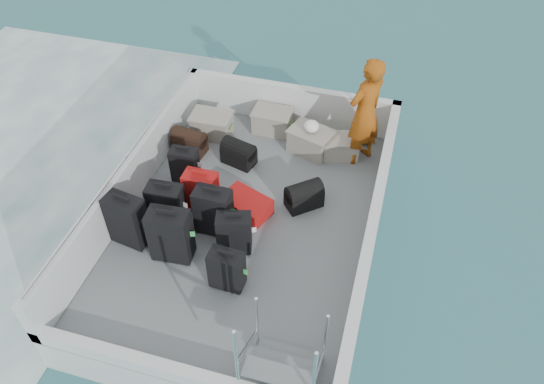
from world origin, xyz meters
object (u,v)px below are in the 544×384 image
(suitcase_6, at_px, (227,270))
(crate_3, at_px, (340,148))
(suitcase_0, at_px, (127,221))
(suitcase_4, at_px, (213,212))
(crate_1, at_px, (273,122))
(suitcase_5, at_px, (201,192))
(crate_0, at_px, (212,126))
(suitcase_3, at_px, (171,236))
(suitcase_7, at_px, (234,233))
(suitcase_8, at_px, (246,205))
(suitcase_2, at_px, (185,166))
(passenger, at_px, (365,112))
(suitcase_1, at_px, (167,206))
(crate_2, at_px, (311,142))

(suitcase_6, relative_size, crate_3, 1.08)
(suitcase_0, height_order, suitcase_6, suitcase_0)
(suitcase_4, bearing_deg, crate_1, 87.11)
(suitcase_0, bearing_deg, suitcase_5, 59.58)
(suitcase_4, relative_size, suitcase_5, 1.12)
(suitcase_0, xyz_separation_m, crate_1, (1.17, 2.86, -0.20))
(crate_0, bearing_deg, crate_1, 22.83)
(suitcase_3, xyz_separation_m, suitcase_5, (0.05, 0.93, -0.08))
(suitcase_7, xyz_separation_m, suitcase_8, (-0.07, 0.69, -0.18))
(suitcase_4, relative_size, crate_1, 1.18)
(suitcase_2, height_order, crate_3, suitcase_2)
(crate_0, distance_m, crate_3, 2.14)
(suitcase_2, distance_m, crate_3, 2.45)
(suitcase_3, bearing_deg, suitcase_4, 53.56)
(suitcase_5, height_order, crate_3, suitcase_5)
(suitcase_6, distance_m, suitcase_8, 1.29)
(crate_0, bearing_deg, suitcase_5, -74.04)
(suitcase_6, xyz_separation_m, passenger, (1.18, 2.89, 0.59))
(suitcase_5, bearing_deg, suitcase_4, -47.28)
(suitcase_1, distance_m, suitcase_8, 1.11)
(crate_2, bearing_deg, passenger, 3.67)
(crate_2, bearing_deg, suitcase_8, -110.08)
(crate_2, height_order, passenger, passenger)
(suitcase_3, bearing_deg, suitcase_8, 52.07)
(suitcase_5, relative_size, suitcase_7, 1.02)
(crate_0, bearing_deg, suitcase_6, -65.87)
(suitcase_1, distance_m, suitcase_7, 1.04)
(passenger, bearing_deg, suitcase_6, 14.08)
(suitcase_8, distance_m, crate_3, 1.91)
(suitcase_5, relative_size, crate_0, 1.03)
(suitcase_1, height_order, crate_2, suitcase_1)
(suitcase_2, bearing_deg, suitcase_7, -46.01)
(suitcase_6, relative_size, passenger, 0.33)
(suitcase_4, distance_m, suitcase_6, 0.96)
(suitcase_4, bearing_deg, suitcase_8, 55.60)
(suitcase_7, bearing_deg, passenger, 46.04)
(crate_1, xyz_separation_m, passenger, (1.51, -0.31, 0.70))
(suitcase_3, bearing_deg, suitcase_5, 82.31)
(suitcase_6, distance_m, crate_3, 3.00)
(suitcase_4, height_order, passenger, passenger)
(suitcase_3, xyz_separation_m, crate_3, (1.72, 2.61, -0.23))
(suitcase_2, height_order, passenger, passenger)
(crate_0, xyz_separation_m, crate_2, (1.66, 0.03, 0.00))
(suitcase_4, height_order, crate_0, suitcase_4)
(suitcase_5, relative_size, suitcase_8, 0.95)
(suitcase_3, relative_size, suitcase_6, 1.35)
(suitcase_2, xyz_separation_m, crate_3, (2.13, 1.20, -0.12))
(crate_1, height_order, crate_3, crate_1)
(suitcase_4, bearing_deg, crate_0, 112.27)
(suitcase_0, relative_size, suitcase_1, 1.10)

